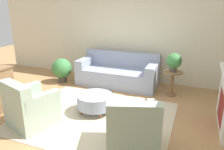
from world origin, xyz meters
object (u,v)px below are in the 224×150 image
object	(u,v)px
ottoman_table	(95,101)
potted_plant_floor	(62,69)
couch	(118,74)
armchair_right	(133,129)
side_table	(172,80)
potted_plant_on_side_table	(174,61)
armchair_left	(30,108)

from	to	relation	value
ottoman_table	potted_plant_floor	bearing A→B (deg)	141.52
couch	armchair_right	distance (m)	2.93
side_table	potted_plant_floor	bearing A→B (deg)	-177.41
potted_plant_on_side_table	potted_plant_floor	bearing A→B (deg)	-177.41
armchair_right	side_table	xyz separation A→B (m)	(0.30, 2.43, 0.06)
couch	ottoman_table	distance (m)	1.76
armchair_left	side_table	size ratio (longest dim) A/B	1.56
potted_plant_on_side_table	armchair_right	bearing A→B (deg)	-96.93
armchair_right	side_table	size ratio (longest dim) A/B	1.56
side_table	armchair_left	bearing A→B (deg)	-133.14
armchair_left	armchair_right	world-z (taller)	same
ottoman_table	side_table	bearing A→B (deg)	47.89
armchair_left	side_table	distance (m)	3.34
ottoman_table	potted_plant_floor	world-z (taller)	potted_plant_floor
side_table	ottoman_table	bearing A→B (deg)	-132.11
armchair_left	ottoman_table	world-z (taller)	armchair_left
armchair_left	potted_plant_on_side_table	world-z (taller)	potted_plant_on_side_table
potted_plant_on_side_table	potted_plant_floor	xyz separation A→B (m)	(-3.12, -0.14, -0.48)
ottoman_table	potted_plant_on_side_table	distance (m)	2.15
armchair_left	armchair_right	xyz separation A→B (m)	(1.98, -0.00, 0.00)
ottoman_table	potted_plant_floor	distance (m)	2.23
couch	potted_plant_on_side_table	distance (m)	1.63
armchair_left	armchair_right	distance (m)	1.98
couch	ottoman_table	bearing A→B (deg)	-85.68
potted_plant_floor	armchair_left	bearing A→B (deg)	-69.84
armchair_left	potted_plant_floor	xyz separation A→B (m)	(-0.84, 2.29, 0.05)
side_table	potted_plant_on_side_table	bearing A→B (deg)	90.00
potted_plant_floor	ottoman_table	bearing A→B (deg)	-38.48
couch	potted_plant_on_side_table	xyz separation A→B (m)	(1.51, -0.23, 0.55)
ottoman_table	side_table	world-z (taller)	side_table
potted_plant_floor	armchair_right	bearing A→B (deg)	-39.05
ottoman_table	potted_plant_on_side_table	size ratio (longest dim) A/B	1.65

